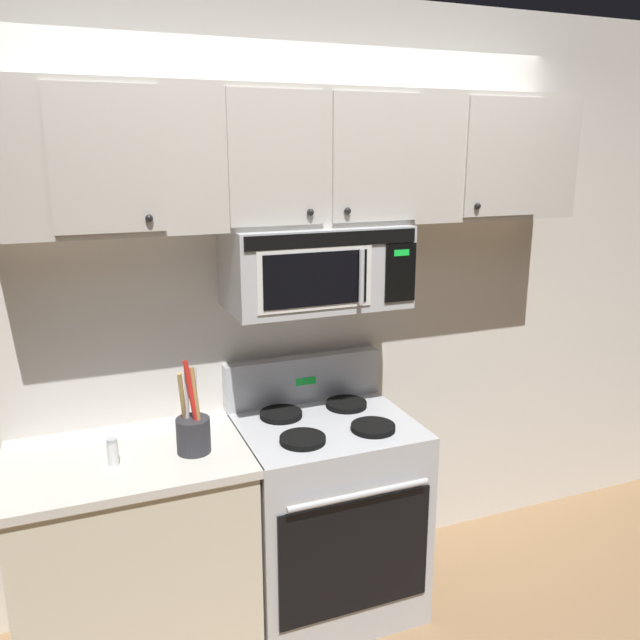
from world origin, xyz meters
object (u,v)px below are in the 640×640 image
(over_range_microwave, at_px, (316,266))
(salt_shaker, at_px, (113,452))
(stove_range, at_px, (325,511))
(utensil_crock_charcoal, at_px, (193,430))

(over_range_microwave, bearing_deg, salt_shaker, -168.81)
(stove_range, xyz_separation_m, utensil_crock_charcoal, (-0.59, -0.06, 0.52))
(over_range_microwave, relative_size, salt_shaker, 7.16)
(stove_range, xyz_separation_m, over_range_microwave, (-0.00, 0.12, 1.11))
(over_range_microwave, height_order, salt_shaker, over_range_microwave)
(stove_range, distance_m, over_range_microwave, 1.11)
(over_range_microwave, distance_m, salt_shaker, 1.10)
(over_range_microwave, relative_size, utensil_crock_charcoal, 2.00)
(utensil_crock_charcoal, xyz_separation_m, salt_shaker, (-0.31, 0.00, -0.04))
(stove_range, bearing_deg, salt_shaker, -176.14)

